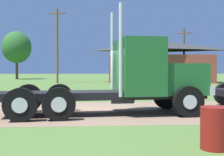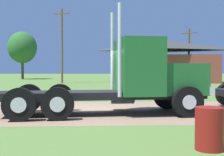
# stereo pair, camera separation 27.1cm
# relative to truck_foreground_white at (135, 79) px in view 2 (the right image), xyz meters

# --- Properties ---
(ground_plane) EXTENTS (200.00, 200.00, 0.00)m
(ground_plane) POSITION_rel_truck_foreground_white_xyz_m (-1.99, 0.81, -1.34)
(ground_plane) COLOR #547534
(dirt_track) EXTENTS (120.00, 6.62, 0.01)m
(dirt_track) POSITION_rel_truck_foreground_white_xyz_m (-1.99, 0.81, -1.33)
(dirt_track) COLOR #8B6F56
(dirt_track) RESTS_ON ground_plane
(truck_foreground_white) EXTENTS (8.08, 3.27, 4.08)m
(truck_foreground_white) POSITION_rel_truck_foreground_white_xyz_m (0.00, 0.00, 0.00)
(truck_foreground_white) COLOR black
(truck_foreground_white) RESTS_ON ground_plane
(steel_barrel) EXTENTS (0.60, 0.60, 0.92)m
(steel_barrel) POSITION_rel_truck_foreground_white_xyz_m (0.94, -5.26, -0.88)
(steel_barrel) COLOR maroon
(steel_barrel) RESTS_ON ground_plane
(shed_building) EXTENTS (14.46, 8.24, 5.51)m
(shed_building) POSITION_rel_truck_foreground_white_xyz_m (7.35, 27.03, 1.33)
(shed_building) COLOR brown
(shed_building) RESTS_ON ground_plane
(utility_pole_near) EXTENTS (2.16, 0.72, 9.23)m
(utility_pole_near) POSITION_rel_truck_foreground_white_xyz_m (-5.93, 25.72, 3.54)
(utility_pole_near) COLOR brown
(utility_pole_near) RESTS_ON ground_plane
(utility_pole_far) EXTENTS (1.78, 1.51, 7.27)m
(utility_pole_far) POSITION_rel_truck_foreground_white_xyz_m (10.99, 28.40, 2.54)
(utility_pole_far) COLOR brown
(utility_pole_far) RESTS_ON ground_plane
(tree_mid) EXTENTS (4.97, 4.97, 8.24)m
(tree_mid) POSITION_rel_truck_foreground_white_xyz_m (-14.52, 40.52, 4.15)
(tree_mid) COLOR #513823
(tree_mid) RESTS_ON ground_plane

